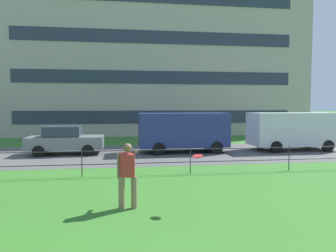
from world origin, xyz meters
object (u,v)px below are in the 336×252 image
object	(u,v)px
car_grey_far_left	(65,140)
panel_van_left	(183,130)
apartment_building_background	(153,46)
panel_van_far_right	(292,129)
person_thrower	(128,173)
frisbee	(198,156)

from	to	relation	value
car_grey_far_left	panel_van_left	distance (m)	6.57
apartment_building_background	car_grey_far_left	bearing A→B (deg)	-112.88
panel_van_far_right	person_thrower	bearing A→B (deg)	-136.73
person_thrower	frisbee	size ratio (longest dim) A/B	4.48
frisbee	apartment_building_background	xyz separation A→B (m)	(0.91, 24.00, 7.40)
person_thrower	frisbee	distance (m)	1.84
car_grey_far_left	panel_van_left	bearing A→B (deg)	-1.06
panel_van_far_right	apartment_building_background	bearing A→B (deg)	115.99
frisbee	apartment_building_background	distance (m)	25.13
person_thrower	panel_van_far_right	size ratio (longest dim) A/B	0.34
apartment_building_background	panel_van_left	bearing A→B (deg)	-87.98
panel_van_far_right	apartment_building_background	world-z (taller)	apartment_building_background
panel_van_left	apartment_building_background	bearing A→B (deg)	92.02
panel_van_left	frisbee	bearing A→B (deg)	-98.46
frisbee	apartment_building_background	bearing A→B (deg)	87.83
panel_van_left	apartment_building_background	world-z (taller)	apartment_building_background
panel_van_far_right	apartment_building_background	distance (m)	17.84
frisbee	car_grey_far_left	bearing A→B (deg)	117.96
person_thrower	panel_van_left	world-z (taller)	panel_van_left
car_grey_far_left	panel_van_far_right	size ratio (longest dim) A/B	0.80
car_grey_far_left	frisbee	bearing A→B (deg)	-62.04
person_thrower	apartment_building_background	bearing A→B (deg)	83.55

